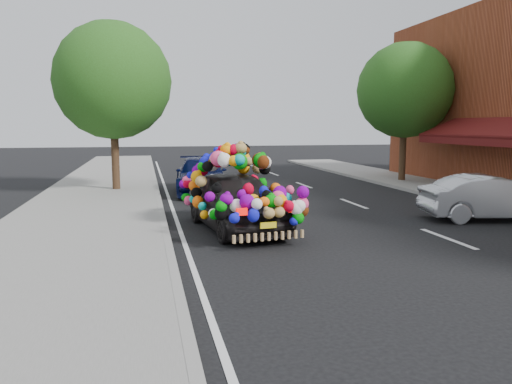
# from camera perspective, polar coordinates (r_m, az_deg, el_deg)

# --- Properties ---
(ground) EXTENTS (100.00, 100.00, 0.00)m
(ground) POSITION_cam_1_polar(r_m,az_deg,el_deg) (10.10, 3.65, -6.35)
(ground) COLOR black
(ground) RESTS_ON ground
(sidewalk) EXTENTS (4.00, 60.00, 0.12)m
(sidewalk) POSITION_cam_1_polar(r_m,az_deg,el_deg) (9.82, -21.39, -6.92)
(sidewalk) COLOR gray
(sidewalk) RESTS_ON ground
(kerb) EXTENTS (0.15, 60.00, 0.13)m
(kerb) POSITION_cam_1_polar(r_m,az_deg,el_deg) (9.71, -9.87, -6.63)
(kerb) COLOR gray
(kerb) RESTS_ON ground
(lane_markings) EXTENTS (6.00, 50.00, 0.01)m
(lane_markings) POSITION_cam_1_polar(r_m,az_deg,el_deg) (11.61, 21.03, -4.98)
(lane_markings) COLOR silver
(lane_markings) RESTS_ON ground
(tree_near_sidewalk) EXTENTS (4.20, 4.20, 6.13)m
(tree_near_sidewalk) POSITION_cam_1_polar(r_m,az_deg,el_deg) (19.00, -16.08, 12.11)
(tree_near_sidewalk) COLOR #332114
(tree_near_sidewalk) RESTS_ON ground
(tree_far_b) EXTENTS (4.00, 4.00, 5.90)m
(tree_far_b) POSITION_cam_1_polar(r_m,az_deg,el_deg) (22.24, 16.66, 11.06)
(tree_far_b) COLOR #332114
(tree_far_b) RESTS_ON ground
(plush_art_car) EXTENTS (2.52, 4.44, 2.02)m
(plush_art_car) POSITION_cam_1_polar(r_m,az_deg,el_deg) (11.68, -2.30, 0.67)
(plush_art_car) COLOR black
(plush_art_car) RESTS_ON ground
(navy_sedan) EXTENTS (2.11, 4.51, 1.27)m
(navy_sedan) POSITION_cam_1_polar(r_m,az_deg,el_deg) (18.17, -6.30, 1.89)
(navy_sedan) COLOR #050B32
(navy_sedan) RESTS_ON ground
(silver_hatchback) EXTENTS (3.71, 1.87, 1.17)m
(silver_hatchback) POSITION_cam_1_polar(r_m,az_deg,el_deg) (14.24, 25.39, -0.60)
(silver_hatchback) COLOR #ABAEB3
(silver_hatchback) RESTS_ON ground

